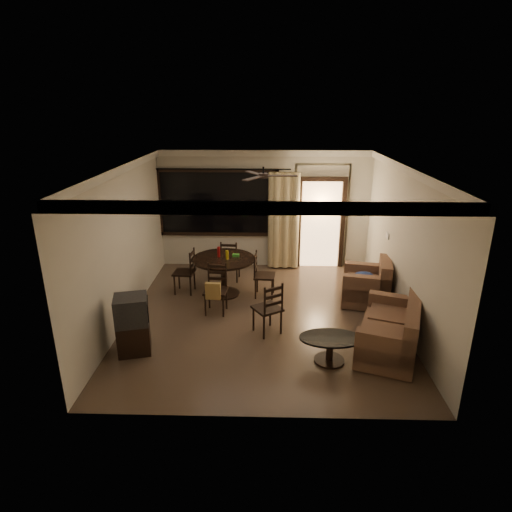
{
  "coord_description": "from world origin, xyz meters",
  "views": [
    {
      "loc": [
        0.08,
        -7.22,
        3.79
      ],
      "look_at": [
        -0.13,
        0.2,
        1.14
      ],
      "focal_mm": 30.0,
      "sensor_mm": 36.0,
      "label": 1
    }
  ],
  "objects_px": {
    "sofa": "(393,332)",
    "dining_chair_east": "(264,283)",
    "dining_chair_west": "(185,280)",
    "armchair": "(369,286)",
    "dining_table": "(224,266)",
    "dining_chair_south": "(216,298)",
    "coffee_table": "(330,345)",
    "dining_chair_north": "(230,268)",
    "side_chair": "(268,318)",
    "tv_cabinet": "(133,324)"
  },
  "relations": [
    {
      "from": "dining_chair_south",
      "to": "sofa",
      "type": "relative_size",
      "value": 0.53
    },
    {
      "from": "dining_chair_east",
      "to": "dining_chair_north",
      "type": "height_order",
      "value": "same"
    },
    {
      "from": "coffee_table",
      "to": "dining_chair_south",
      "type": "bearing_deg",
      "value": 140.74
    },
    {
      "from": "armchair",
      "to": "coffee_table",
      "type": "bearing_deg",
      "value": -104.53
    },
    {
      "from": "dining_chair_east",
      "to": "side_chair",
      "type": "xyz_separation_m",
      "value": [
        0.08,
        -1.52,
        0.01
      ]
    },
    {
      "from": "dining_chair_west",
      "to": "dining_chair_north",
      "type": "distance_m",
      "value": 1.15
    },
    {
      "from": "armchair",
      "to": "coffee_table",
      "type": "height_order",
      "value": "armchair"
    },
    {
      "from": "dining_table",
      "to": "dining_chair_east",
      "type": "xyz_separation_m",
      "value": [
        0.83,
        -0.07,
        -0.35
      ]
    },
    {
      "from": "armchair",
      "to": "side_chair",
      "type": "height_order",
      "value": "side_chair"
    },
    {
      "from": "side_chair",
      "to": "sofa",
      "type": "bearing_deg",
      "value": 132.76
    },
    {
      "from": "sofa",
      "to": "side_chair",
      "type": "height_order",
      "value": "side_chair"
    },
    {
      "from": "dining_chair_north",
      "to": "dining_chair_east",
      "type": "bearing_deg",
      "value": 136.76
    },
    {
      "from": "dining_chair_north",
      "to": "tv_cabinet",
      "type": "bearing_deg",
      "value": 71.79
    },
    {
      "from": "side_chair",
      "to": "coffee_table",
      "type": "bearing_deg",
      "value": 105.92
    },
    {
      "from": "dining_chair_west",
      "to": "dining_chair_north",
      "type": "bearing_deg",
      "value": 133.24
    },
    {
      "from": "dining_chair_east",
      "to": "dining_table",
      "type": "bearing_deg",
      "value": 89.93
    },
    {
      "from": "dining_table",
      "to": "coffee_table",
      "type": "distance_m",
      "value": 3.11
    },
    {
      "from": "tv_cabinet",
      "to": "coffee_table",
      "type": "relative_size",
      "value": 1.01
    },
    {
      "from": "dining_chair_east",
      "to": "sofa",
      "type": "relative_size",
      "value": 0.53
    },
    {
      "from": "dining_chair_west",
      "to": "sofa",
      "type": "relative_size",
      "value": 0.53
    },
    {
      "from": "dining_chair_south",
      "to": "sofa",
      "type": "distance_m",
      "value": 3.25
    },
    {
      "from": "dining_chair_west",
      "to": "tv_cabinet",
      "type": "distance_m",
      "value": 2.37
    },
    {
      "from": "dining_chair_north",
      "to": "side_chair",
      "type": "height_order",
      "value": "side_chair"
    },
    {
      "from": "dining_chair_west",
      "to": "side_chair",
      "type": "distance_m",
      "value": 2.41
    },
    {
      "from": "sofa",
      "to": "coffee_table",
      "type": "xyz_separation_m",
      "value": [
        -1.04,
        -0.33,
        -0.06
      ]
    },
    {
      "from": "dining_table",
      "to": "dining_chair_north",
      "type": "distance_m",
      "value": 0.86
    },
    {
      "from": "dining_chair_east",
      "to": "tv_cabinet",
      "type": "distance_m",
      "value": 3.01
    },
    {
      "from": "dining_chair_west",
      "to": "armchair",
      "type": "height_order",
      "value": "dining_chair_west"
    },
    {
      "from": "dining_chair_south",
      "to": "dining_chair_north",
      "type": "xyz_separation_m",
      "value": [
        0.14,
        1.64,
        -0.02
      ]
    },
    {
      "from": "sofa",
      "to": "coffee_table",
      "type": "height_order",
      "value": "sofa"
    },
    {
      "from": "dining_chair_east",
      "to": "sofa",
      "type": "xyz_separation_m",
      "value": [
        2.09,
        -2.05,
        0.06
      ]
    },
    {
      "from": "armchair",
      "to": "coffee_table",
      "type": "distance_m",
      "value": 2.35
    },
    {
      "from": "dining_chair_west",
      "to": "armchair",
      "type": "bearing_deg",
      "value": 88.63
    },
    {
      "from": "tv_cabinet",
      "to": "side_chair",
      "type": "distance_m",
      "value": 2.25
    },
    {
      "from": "dining_chair_north",
      "to": "tv_cabinet",
      "type": "distance_m",
      "value": 3.31
    },
    {
      "from": "dining_table",
      "to": "coffee_table",
      "type": "xyz_separation_m",
      "value": [
        1.88,
        -2.45,
        -0.35
      ]
    },
    {
      "from": "dining_chair_south",
      "to": "armchair",
      "type": "relative_size",
      "value": 0.9
    },
    {
      "from": "dining_chair_west",
      "to": "dining_chair_east",
      "type": "bearing_deg",
      "value": 90.0
    },
    {
      "from": "dining_chair_north",
      "to": "side_chair",
      "type": "xyz_separation_m",
      "value": [
        0.85,
        -2.37,
        0.01
      ]
    },
    {
      "from": "dining_chair_east",
      "to": "armchair",
      "type": "distance_m",
      "value": 2.11
    },
    {
      "from": "dining_chair_east",
      "to": "dining_chair_south",
      "type": "height_order",
      "value": "same"
    },
    {
      "from": "dining_table",
      "to": "dining_chair_east",
      "type": "height_order",
      "value": "dining_table"
    },
    {
      "from": "sofa",
      "to": "dining_chair_east",
      "type": "bearing_deg",
      "value": 155.61
    },
    {
      "from": "dining_table",
      "to": "armchair",
      "type": "distance_m",
      "value": 2.95
    },
    {
      "from": "sofa",
      "to": "dining_chair_south",
      "type": "bearing_deg",
      "value": 177.15
    },
    {
      "from": "dining_chair_east",
      "to": "armchair",
      "type": "bearing_deg",
      "value": -92.45
    },
    {
      "from": "dining_chair_south",
      "to": "tv_cabinet",
      "type": "xyz_separation_m",
      "value": [
        -1.16,
        -1.4,
        0.18
      ]
    },
    {
      "from": "sofa",
      "to": "armchair",
      "type": "relative_size",
      "value": 1.7
    },
    {
      "from": "dining_table",
      "to": "sofa",
      "type": "bearing_deg",
      "value": -36.03
    },
    {
      "from": "tv_cabinet",
      "to": "coffee_table",
      "type": "bearing_deg",
      "value": -18.22
    }
  ]
}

